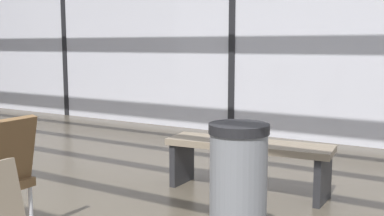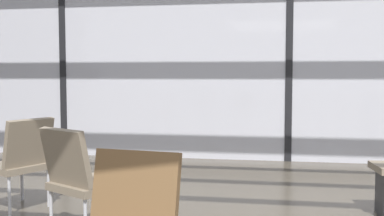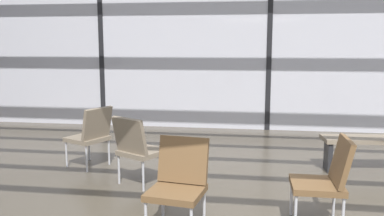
{
  "view_description": "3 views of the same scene",
  "coord_description": "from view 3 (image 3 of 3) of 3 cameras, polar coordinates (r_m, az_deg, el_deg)",
  "views": [
    {
      "loc": [
        3.1,
        -1.19,
        1.34
      ],
      "look_at": [
        1.24,
        1.91,
        0.85
      ],
      "focal_mm": 43.53,
      "sensor_mm": 36.0,
      "label": 1
    },
    {
      "loc": [
        -0.24,
        -1.83,
        1.27
      ],
      "look_at": [
        -1.89,
        7.81,
        0.58
      ],
      "focal_mm": 43.95,
      "sensor_mm": 36.0,
      "label": 2
    },
    {
      "loc": [
        -0.31,
        -3.17,
        1.73
      ],
      "look_at": [
        -1.31,
        3.51,
        0.68
      ],
      "focal_mm": 38.12,
      "sensor_mm": 36.0,
      "label": 3
    }
  ],
  "objects": [
    {
      "name": "waiting_bench",
      "position": [
        6.19,
        24.57,
        -4.73
      ],
      "size": [
        1.53,
        0.55,
        0.47
      ],
      "rotation": [
        0.0,
        0.0,
        0.1
      ],
      "color": "#7F705B",
      "rests_on": "ground"
    },
    {
      "name": "lounge_chair_1",
      "position": [
        5.08,
        -7.66,
        -5.3
      ],
      "size": [
        0.67,
        0.69,
        0.87
      ],
      "rotation": [
        0.0,
        0.0,
        2.64
      ],
      "color": "#7F705B",
      "rests_on": "ground"
    },
    {
      "name": "window_mullion_1",
      "position": [
        8.37,
        10.77,
        8.7
      ],
      "size": [
        0.1,
        0.12,
        3.45
      ],
      "primitive_type": "cube",
      "color": "black",
      "rests_on": "ground"
    },
    {
      "name": "parked_airplane",
      "position": [
        12.57,
        2.77,
        11.02
      ],
      "size": [
        12.99,
        4.4,
        4.4
      ],
      "color": "#B2BCD6",
      "rests_on": "ground"
    },
    {
      "name": "lounge_chair_4",
      "position": [
        3.84,
        -1.83,
        -9.98
      ],
      "size": [
        0.55,
        0.59,
        0.87
      ],
      "rotation": [
        0.0,
        0.0,
        6.14
      ],
      "color": "brown",
      "rests_on": "ground"
    },
    {
      "name": "glass_curtain_wall",
      "position": [
        8.37,
        10.77,
        8.7
      ],
      "size": [
        14.0,
        0.08,
        3.45
      ],
      "primitive_type": "cube",
      "color": "silver",
      "rests_on": "ground"
    },
    {
      "name": "window_mullion_0",
      "position": [
        8.96,
        -12.49,
        8.65
      ],
      "size": [
        0.1,
        0.12,
        3.45
      ],
      "primitive_type": "cube",
      "color": "black",
      "rests_on": "ground"
    },
    {
      "name": "lounge_chair_6",
      "position": [
        5.94,
        -13.9,
        -3.42
      ],
      "size": [
        0.68,
        0.66,
        0.87
      ],
      "rotation": [
        0.0,
        0.0,
        4.27
      ],
      "color": "#7F705B",
      "rests_on": "ground"
    },
    {
      "name": "lounge_chair_0",
      "position": [
        4.13,
        18.33,
        -9.07
      ],
      "size": [
        0.53,
        0.48,
        0.87
      ],
      "rotation": [
        0.0,
        0.0,
        4.72
      ],
      "color": "brown",
      "rests_on": "ground"
    }
  ]
}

